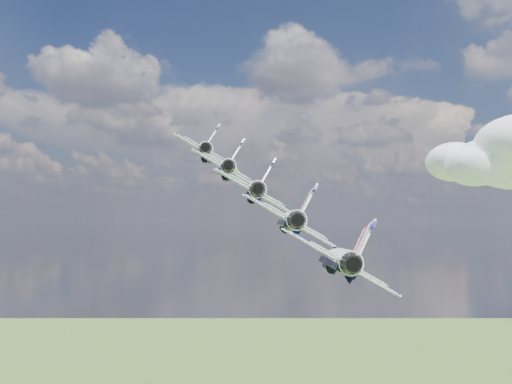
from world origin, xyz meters
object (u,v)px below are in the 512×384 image
(jet_1, at_px, (229,170))
(jet_3, at_px, (291,220))
(jet_0, at_px, (208,153))
(jet_2, at_px, (256,192))
(jet_4, at_px, (338,259))

(jet_1, distance_m, jet_3, 24.38)
(jet_0, relative_size, jet_2, 1.00)
(jet_0, bearing_deg, jet_2, -71.49)
(jet_2, relative_size, jet_3, 1.00)
(jet_0, relative_size, jet_4, 1.00)
(jet_0, bearing_deg, jet_1, -71.49)
(jet_1, xyz_separation_m, jet_4, (20.72, -27.97, -11.21))
(jet_3, relative_size, jet_4, 1.00)
(jet_0, xyz_separation_m, jet_2, (13.81, -18.65, -7.47))
(jet_0, height_order, jet_1, jet_0)
(jet_3, bearing_deg, jet_4, -71.49)
(jet_2, xyz_separation_m, jet_3, (6.91, -9.32, -3.74))
(jet_2, bearing_deg, jet_4, -71.49)
(jet_0, relative_size, jet_3, 1.00)
(jet_4, bearing_deg, jet_3, 108.51)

